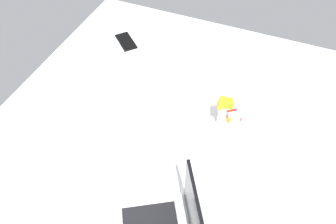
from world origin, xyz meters
The scene contains 3 objects.
bed_mattress centered at (0.00, 0.00, 9.00)cm, with size 180.00×140.00×18.00cm, color white.
snack_cup centered at (-26.61, 19.11, 23.95)cm, with size 10.44×10.49×14.26cm.
cell_phone centered at (-57.69, -41.45, 18.40)cm, with size 6.80×14.00×0.80cm, color black.
Camera 1 is at (60.87, 29.61, 122.49)cm, focal length 36.45 mm.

